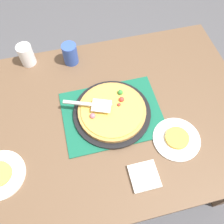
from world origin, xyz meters
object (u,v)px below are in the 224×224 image
pizza_pan (112,113)px  pizza (112,110)px  plate_near_left (176,139)px  plate_far_right (0,175)px  napkin_stack (144,176)px  pizza_server (91,105)px  cup_near (26,55)px  cup_far (70,54)px  served_slice_left (177,138)px

pizza_pan → pizza: (-0.00, 0.00, 0.02)m
plate_near_left → plate_far_right: size_ratio=1.00×
plate_near_left → napkin_stack: 0.24m
napkin_stack → plate_far_right: bearing=165.5°
pizza → plate_near_left: size_ratio=1.50×
pizza_server → napkin_stack: bearing=-67.8°
pizza → pizza_server: 0.10m
cup_near → pizza: bearing=-49.6°
pizza_server → plate_near_left: bearing=-34.4°
plate_near_left → cup_near: bearing=134.5°
plate_far_right → napkin_stack: bearing=-14.5°
pizza_pan → pizza_server: size_ratio=1.65×
cup_near → cup_far: bearing=-12.0°
napkin_stack → pizza_server: bearing=112.2°
pizza → plate_near_left: bearing=-38.5°
plate_far_right → pizza_server: (0.45, 0.21, 0.06)m
served_slice_left → pizza_server: pizza_server is taller
plate_far_right → pizza_server: size_ratio=0.96×
plate_far_right → served_slice_left: (0.80, -0.02, 0.01)m
plate_near_left → cup_near: cup_near is taller
pizza_pan → plate_far_right: pizza_pan is taller
pizza → served_slice_left: 0.33m
plate_far_right → cup_far: size_ratio=1.83×
plate_far_right → pizza_pan: bearing=18.4°
pizza_pan → pizza: pizza is taller
pizza_pan → plate_near_left: 0.33m
plate_near_left → pizza_pan: bearing=141.6°
cup_far → napkin_stack: size_ratio=1.00×
pizza_pan → cup_near: size_ratio=3.17×
pizza → cup_near: cup_near is taller
pizza_pan → plate_near_left: size_ratio=1.73×
pizza_pan → served_slice_left: bearing=-38.4°
cup_near → pizza_server: cup_near is taller
pizza_server → pizza_pan: bearing=-20.9°
plate_near_left → served_slice_left: 0.01m
pizza → plate_near_left: pizza is taller
pizza_pan → pizza_server: 0.11m
cup_far → napkin_stack: 0.75m
pizza → napkin_stack: pizza is taller
served_slice_left → cup_far: size_ratio=0.92×
pizza → served_slice_left: pizza is taller
cup_far → plate_far_right: bearing=-125.3°
cup_near → cup_far: (0.23, -0.05, 0.00)m
cup_far → plate_near_left: bearing=-56.1°
pizza_pan → pizza_server: pizza_server is taller
plate_near_left → cup_far: cup_far is taller
served_slice_left → cup_far: (-0.40, 0.59, 0.04)m
served_slice_left → cup_near: size_ratio=0.92×
plate_near_left → served_slice_left: bearing=0.0°
cup_near → pizza_server: bearing=-55.1°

